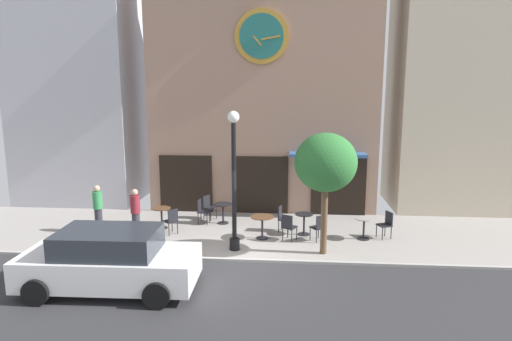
{
  "coord_description": "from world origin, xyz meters",
  "views": [
    {
      "loc": [
        1.51,
        -12.27,
        5.01
      ],
      "look_at": [
        0.3,
        2.6,
        2.21
      ],
      "focal_mm": 31.57,
      "sensor_mm": 36.0,
      "label": 1
    }
  ],
  "objects_px": {
    "cafe_chair_curbside": "(202,210)",
    "cafe_table_center_left": "(304,221)",
    "cafe_table_near_curb": "(262,222)",
    "cafe_chair_corner": "(283,217)",
    "cafe_chair_facing_street": "(208,205)",
    "cafe_chair_mid_row": "(319,226)",
    "cafe_table_center_right": "(162,214)",
    "street_tree": "(326,163)",
    "cafe_chair_left_end": "(386,223)",
    "pedestrian_green": "(98,208)",
    "pedestrian_maroon": "(136,213)",
    "cafe_chair_under_awning": "(172,219)",
    "street_lamp": "(234,181)",
    "cafe_table_near_door": "(223,209)",
    "cafe_chair_facing_wall": "(289,225)",
    "cafe_table_leftmost": "(364,225)",
    "parked_car_white": "(110,261)"
  },
  "relations": [
    {
      "from": "cafe_chair_curbside",
      "to": "cafe_table_center_left",
      "type": "bearing_deg",
      "value": -14.91
    },
    {
      "from": "cafe_table_near_curb",
      "to": "cafe_chair_corner",
      "type": "bearing_deg",
      "value": 51.46
    },
    {
      "from": "cafe_chair_facing_street",
      "to": "cafe_chair_mid_row",
      "type": "relative_size",
      "value": 1.0
    },
    {
      "from": "cafe_chair_facing_street",
      "to": "cafe_table_center_right",
      "type": "bearing_deg",
      "value": -137.66
    },
    {
      "from": "street_tree",
      "to": "cafe_chair_corner",
      "type": "height_order",
      "value": "street_tree"
    },
    {
      "from": "cafe_table_center_left",
      "to": "cafe_chair_mid_row",
      "type": "relative_size",
      "value": 0.83
    },
    {
      "from": "street_tree",
      "to": "cafe_chair_left_end",
      "type": "height_order",
      "value": "street_tree"
    },
    {
      "from": "pedestrian_green",
      "to": "pedestrian_maroon",
      "type": "height_order",
      "value": "same"
    },
    {
      "from": "cafe_chair_curbside",
      "to": "street_tree",
      "type": "bearing_deg",
      "value": -32.3
    },
    {
      "from": "cafe_table_center_right",
      "to": "cafe_chair_mid_row",
      "type": "height_order",
      "value": "cafe_chair_mid_row"
    },
    {
      "from": "cafe_chair_under_awning",
      "to": "street_lamp",
      "type": "bearing_deg",
      "value": -29.05
    },
    {
      "from": "cafe_table_near_door",
      "to": "cafe_table_near_curb",
      "type": "height_order",
      "value": "cafe_table_near_curb"
    },
    {
      "from": "cafe_table_near_door",
      "to": "cafe_chair_under_awning",
      "type": "relative_size",
      "value": 0.83
    },
    {
      "from": "cafe_chair_facing_wall",
      "to": "pedestrian_green",
      "type": "xyz_separation_m",
      "value": [
        -6.59,
        0.37,
        0.33
      ]
    },
    {
      "from": "pedestrian_maroon",
      "to": "cafe_table_near_curb",
      "type": "bearing_deg",
      "value": 3.09
    },
    {
      "from": "cafe_table_near_curb",
      "to": "cafe_chair_facing_street",
      "type": "bearing_deg",
      "value": 136.22
    },
    {
      "from": "cafe_chair_curbside",
      "to": "cafe_chair_facing_street",
      "type": "bearing_deg",
      "value": 77.52
    },
    {
      "from": "cafe_table_near_curb",
      "to": "cafe_table_leftmost",
      "type": "bearing_deg",
      "value": 3.57
    },
    {
      "from": "pedestrian_maroon",
      "to": "parked_car_white",
      "type": "relative_size",
      "value": 0.38
    },
    {
      "from": "cafe_chair_under_awning",
      "to": "cafe_chair_facing_wall",
      "type": "relative_size",
      "value": 1.0
    },
    {
      "from": "street_tree",
      "to": "cafe_table_center_right",
      "type": "bearing_deg",
      "value": 160.25
    },
    {
      "from": "street_lamp",
      "to": "pedestrian_green",
      "type": "bearing_deg",
      "value": 165.05
    },
    {
      "from": "street_tree",
      "to": "parked_car_white",
      "type": "height_order",
      "value": "street_tree"
    },
    {
      "from": "street_tree",
      "to": "pedestrian_maroon",
      "type": "relative_size",
      "value": 2.21
    },
    {
      "from": "cafe_table_near_curb",
      "to": "cafe_chair_facing_street",
      "type": "relative_size",
      "value": 0.87
    },
    {
      "from": "street_tree",
      "to": "cafe_chair_curbside",
      "type": "distance_m",
      "value": 5.56
    },
    {
      "from": "cafe_chair_curbside",
      "to": "cafe_chair_mid_row",
      "type": "xyz_separation_m",
      "value": [
        4.22,
        -1.64,
        0.0
      ]
    },
    {
      "from": "cafe_chair_under_awning",
      "to": "cafe_chair_facing_street",
      "type": "bearing_deg",
      "value": 64.68
    },
    {
      "from": "cafe_table_near_door",
      "to": "cafe_chair_facing_wall",
      "type": "height_order",
      "value": "cafe_chair_facing_wall"
    },
    {
      "from": "cafe_chair_facing_street",
      "to": "pedestrian_maroon",
      "type": "bearing_deg",
      "value": -130.62
    },
    {
      "from": "cafe_chair_facing_wall",
      "to": "cafe_table_near_curb",
      "type": "bearing_deg",
      "value": 169.26
    },
    {
      "from": "cafe_table_near_curb",
      "to": "pedestrian_green",
      "type": "xyz_separation_m",
      "value": [
        -5.71,
        0.2,
        0.29
      ]
    },
    {
      "from": "street_lamp",
      "to": "street_tree",
      "type": "bearing_deg",
      "value": -2.0
    },
    {
      "from": "cafe_table_center_right",
      "to": "cafe_chair_facing_street",
      "type": "bearing_deg",
      "value": 42.34
    },
    {
      "from": "cafe_chair_facing_wall",
      "to": "parked_car_white",
      "type": "bearing_deg",
      "value": -137.92
    },
    {
      "from": "cafe_chair_left_end",
      "to": "cafe_chair_facing_street",
      "type": "bearing_deg",
      "value": 164.8
    },
    {
      "from": "cafe_table_center_right",
      "to": "cafe_chair_mid_row",
      "type": "xyz_separation_m",
      "value": [
        5.53,
        -0.93,
        0.02
      ]
    },
    {
      "from": "cafe_chair_corner",
      "to": "pedestrian_maroon",
      "type": "xyz_separation_m",
      "value": [
        -4.88,
        -1.05,
        0.33
      ]
    },
    {
      "from": "street_lamp",
      "to": "street_tree",
      "type": "distance_m",
      "value": 2.8
    },
    {
      "from": "cafe_table_near_door",
      "to": "parked_car_white",
      "type": "distance_m",
      "value": 6.03
    },
    {
      "from": "cafe_chair_corner",
      "to": "parked_car_white",
      "type": "height_order",
      "value": "parked_car_white"
    },
    {
      "from": "cafe_table_center_right",
      "to": "cafe_table_near_curb",
      "type": "bearing_deg",
      "value": -12.42
    },
    {
      "from": "cafe_chair_curbside",
      "to": "cafe_chair_facing_street",
      "type": "distance_m",
      "value": 0.63
    },
    {
      "from": "cafe_table_near_curb",
      "to": "cafe_chair_corner",
      "type": "relative_size",
      "value": 0.87
    },
    {
      "from": "cafe_chair_facing_wall",
      "to": "cafe_chair_mid_row",
      "type": "xyz_separation_m",
      "value": [
        1.0,
        0.04,
        0.0
      ]
    },
    {
      "from": "cafe_table_leftmost",
      "to": "cafe_chair_facing_wall",
      "type": "distance_m",
      "value": 2.52
    },
    {
      "from": "cafe_chair_under_awning",
      "to": "cafe_chair_curbside",
      "type": "relative_size",
      "value": 1.0
    },
    {
      "from": "cafe_chair_corner",
      "to": "cafe_chair_mid_row",
      "type": "distance_m",
      "value": 1.54
    },
    {
      "from": "cafe_table_center_right",
      "to": "cafe_table_near_door",
      "type": "bearing_deg",
      "value": 19.96
    },
    {
      "from": "cafe_table_near_curb",
      "to": "pedestrian_maroon",
      "type": "distance_m",
      "value": 4.24
    }
  ]
}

